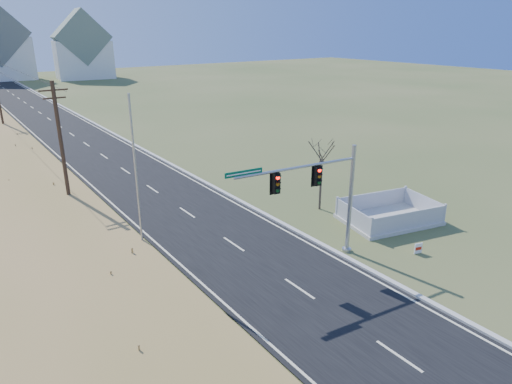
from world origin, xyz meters
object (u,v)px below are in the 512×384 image
open_sign (418,248)px  bare_tree (322,150)px  traffic_signal_mast (325,192)px  fence_enclosure (389,217)px  flagpole (138,199)px

open_sign → bare_tree: 9.19m
traffic_signal_mast → bare_tree: bearing=54.2°
traffic_signal_mast → fence_enclosure: 8.24m
open_sign → bare_tree: bearing=104.6°
fence_enclosure → bare_tree: size_ratio=1.26×
flagpole → bare_tree: size_ratio=1.72×
fence_enclosure → flagpole: size_ratio=0.74×
open_sign → flagpole: size_ratio=0.07×
traffic_signal_mast → flagpole: (-8.22, 5.43, -0.29)m
traffic_signal_mast → flagpole: size_ratio=0.86×
traffic_signal_mast → bare_tree: 7.41m
open_sign → bare_tree: bare_tree is taller
flagpole → fence_enclosure: bearing=-15.1°
traffic_signal_mast → flagpole: 9.86m
traffic_signal_mast → flagpole: bearing=152.8°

